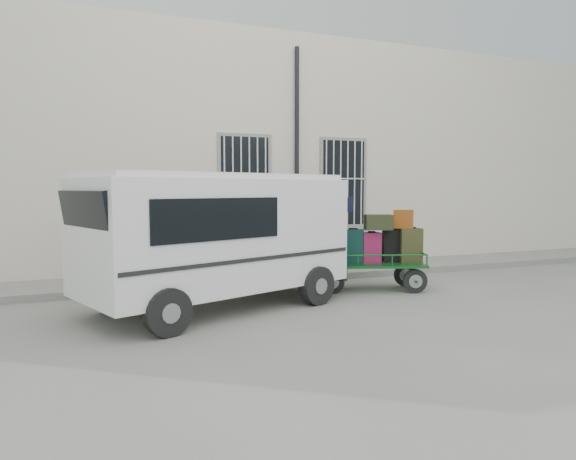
{
  "coord_description": "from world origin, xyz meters",
  "views": [
    {
      "loc": [
        -4.08,
        -9.06,
        2.1
      ],
      "look_at": [
        -0.06,
        1.0,
        1.22
      ],
      "focal_mm": 32.0,
      "sensor_mm": 36.0,
      "label": 1
    }
  ],
  "objects": [
    {
      "name": "ground",
      "position": [
        0.0,
        0.0,
        0.0
      ],
      "size": [
        80.0,
        80.0,
        0.0
      ],
      "primitive_type": "plane",
      "color": "slate",
      "rests_on": "ground"
    },
    {
      "name": "building",
      "position": [
        0.0,
        5.5,
        3.0
      ],
      "size": [
        24.0,
        5.15,
        6.0
      ],
      "color": "beige",
      "rests_on": "ground"
    },
    {
      "name": "sidewalk",
      "position": [
        0.0,
        2.2,
        0.07
      ],
      "size": [
        24.0,
        1.7,
        0.15
      ],
      "primitive_type": "cube",
      "color": "slate",
      "rests_on": "ground"
    },
    {
      "name": "luggage_cart",
      "position": [
        1.4,
        0.1,
        0.92
      ],
      "size": [
        2.58,
        1.65,
        1.92
      ],
      "rotation": [
        0.0,
        0.0,
        -0.34
      ],
      "color": "black",
      "rests_on": "ground"
    },
    {
      "name": "van",
      "position": [
        -1.94,
        -0.36,
        1.35
      ],
      "size": [
        5.02,
        3.42,
        2.35
      ],
      "rotation": [
        0.0,
        0.0,
        0.35
      ],
      "color": "white",
      "rests_on": "ground"
    }
  ]
}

